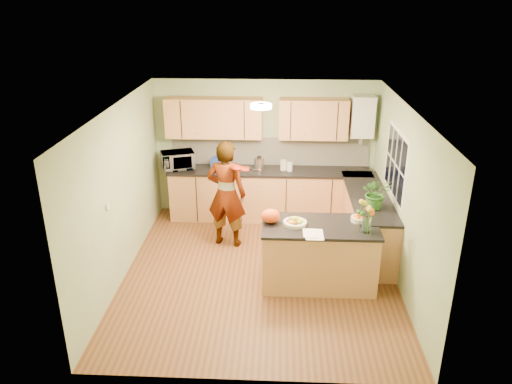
{
  "coord_description": "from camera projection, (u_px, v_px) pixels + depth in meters",
  "views": [
    {
      "loc": [
        0.25,
        -6.5,
        3.96
      ],
      "look_at": [
        -0.08,
        0.5,
        1.1
      ],
      "focal_mm": 35.0,
      "sensor_mm": 36.0,
      "label": 1
    }
  ],
  "objects": [
    {
      "name": "blue_box",
      "position": [
        219.0,
        164.0,
        8.95
      ],
      "size": [
        0.32,
        0.27,
        0.22
      ],
      "primitive_type": "cube",
      "rotation": [
        0.0,
        0.0,
        -0.3
      ],
      "color": "navy",
      "rests_on": "back_counter"
    },
    {
      "name": "jar_cream",
      "position": [
        284.0,
        165.0,
        8.93
      ],
      "size": [
        0.15,
        0.15,
        0.18
      ],
      "primitive_type": "cylinder",
      "rotation": [
        0.0,
        0.0,
        0.33
      ],
      "color": "beige",
      "rests_on": "back_counter"
    },
    {
      "name": "light_switch",
      "position": [
        108.0,
        207.0,
        6.56
      ],
      "size": [
        0.02,
        0.09,
        0.09
      ],
      "primitive_type": "cube",
      "color": "silver",
      "rests_on": "wall_left"
    },
    {
      "name": "microwave",
      "position": [
        178.0,
        160.0,
        8.97
      ],
      "size": [
        0.67,
        0.55,
        0.32
      ],
      "primitive_type": "imported",
      "rotation": [
        0.0,
        0.0,
        0.34
      ],
      "color": "silver",
      "rests_on": "back_counter"
    },
    {
      "name": "orange_bag",
      "position": [
        271.0,
        216.0,
        6.94
      ],
      "size": [
        0.28,
        0.24,
        0.2
      ],
      "primitive_type": "ellipsoid",
      "rotation": [
        0.0,
        0.0,
        -0.07
      ],
      "color": "#EF4913",
      "rests_on": "peninsula_island"
    },
    {
      "name": "splashback",
      "position": [
        270.0,
        151.0,
        9.13
      ],
      "size": [
        3.6,
        0.02,
        0.52
      ],
      "primitive_type": "cube",
      "color": "beige",
      "rests_on": "back_counter"
    },
    {
      "name": "right_counter",
      "position": [
        367.0,
        222.0,
        8.06
      ],
      "size": [
        0.62,
        2.24,
        0.94
      ],
      "color": "#B17246",
      "rests_on": "floor"
    },
    {
      "name": "window_right",
      "position": [
        395.0,
        164.0,
        7.4
      ],
      "size": [
        0.01,
        1.3,
        1.05
      ],
      "color": "silver",
      "rests_on": "wall_right"
    },
    {
      "name": "wall_left",
      "position": [
        121.0,
        193.0,
        7.14
      ],
      "size": [
        0.02,
        4.5,
        2.5
      ],
      "primitive_type": "cube",
      "color": "gray",
      "rests_on": "floor"
    },
    {
      "name": "potted_plant",
      "position": [
        376.0,
        193.0,
        7.32
      ],
      "size": [
        0.44,
        0.38,
        0.48
      ],
      "primitive_type": "imported",
      "rotation": [
        0.0,
        0.0,
        -0.01
      ],
      "color": "#2F6822",
      "rests_on": "right_counter"
    },
    {
      "name": "jar_white",
      "position": [
        290.0,
        167.0,
        8.88
      ],
      "size": [
        0.1,
        0.1,
        0.16
      ],
      "primitive_type": "cylinder",
      "rotation": [
        0.0,
        0.0,
        0.01
      ],
      "color": "silver",
      "rests_on": "back_counter"
    },
    {
      "name": "violin",
      "position": [
        237.0,
        168.0,
        7.62
      ],
      "size": [
        0.63,
        0.54,
        0.16
      ],
      "primitive_type": null,
      "rotation": [
        0.17,
        0.0,
        -0.61
      ],
      "color": "#570D05",
      "rests_on": "violinist"
    },
    {
      "name": "kettle",
      "position": [
        259.0,
        163.0,
        8.89
      ],
      "size": [
        0.17,
        0.17,
        0.32
      ],
      "rotation": [
        0.0,
        0.0,
        0.33
      ],
      "color": "#AEAFB3",
      "rests_on": "back_counter"
    },
    {
      "name": "back_counter",
      "position": [
        269.0,
        194.0,
        9.14
      ],
      "size": [
        3.64,
        0.62,
        0.94
      ],
      "color": "#B17246",
      "rests_on": "floor"
    },
    {
      "name": "fruit_dish",
      "position": [
        295.0,
        221.0,
        6.9
      ],
      "size": [
        0.33,
        0.33,
        0.11
      ],
      "color": "beige",
      "rests_on": "peninsula_island"
    },
    {
      "name": "violinist",
      "position": [
        226.0,
        194.0,
        8.04
      ],
      "size": [
        0.73,
        0.56,
        1.78
      ],
      "primitive_type": "imported",
      "rotation": [
        0.0,
        0.0,
        2.92
      ],
      "color": "tan",
      "rests_on": "floor"
    },
    {
      "name": "wall_front",
      "position": [
        251.0,
        282.0,
        4.97
      ],
      "size": [
        4.0,
        0.02,
        2.5
      ],
      "primitive_type": "cube",
      "color": "gray",
      "rests_on": "floor"
    },
    {
      "name": "orange_bowl",
      "position": [
        359.0,
        218.0,
        6.99
      ],
      "size": [
        0.23,
        0.23,
        0.13
      ],
      "color": "beige",
      "rests_on": "peninsula_island"
    },
    {
      "name": "papers",
      "position": [
        314.0,
        234.0,
        6.63
      ],
      "size": [
        0.24,
        0.33,
        0.01
      ],
      "primitive_type": "cube",
      "color": "white",
      "rests_on": "peninsula_island"
    },
    {
      "name": "wall_right",
      "position": [
        403.0,
        198.0,
        6.96
      ],
      "size": [
        0.02,
        4.5,
        2.5
      ],
      "primitive_type": "cube",
      "color": "gray",
      "rests_on": "floor"
    },
    {
      "name": "flower_vase",
      "position": [
        368.0,
        209.0,
        6.58
      ],
      "size": [
        0.28,
        0.28,
        0.52
      ],
      "rotation": [
        0.0,
        0.0,
        -0.11
      ],
      "color": "silver",
      "rests_on": "peninsula_island"
    },
    {
      "name": "wall_back",
      "position": [
        265.0,
        148.0,
        9.13
      ],
      "size": [
        4.0,
        0.02,
        2.5
      ],
      "primitive_type": "cube",
      "color": "gray",
      "rests_on": "floor"
    },
    {
      "name": "ceiling",
      "position": [
        260.0,
        108.0,
        6.58
      ],
      "size": [
        4.0,
        4.5,
        0.02
      ],
      "primitive_type": "cube",
      "color": "white",
      "rests_on": "wall_back"
    },
    {
      "name": "ceiling_lamp",
      "position": [
        261.0,
        106.0,
        6.87
      ],
      "size": [
        0.3,
        0.3,
        0.07
      ],
      "color": "#FFEABF",
      "rests_on": "ceiling"
    },
    {
      "name": "boiler",
      "position": [
        362.0,
        117.0,
        8.66
      ],
      "size": [
        0.4,
        0.3,
        0.86
      ],
      "color": "silver",
      "rests_on": "wall_back"
    },
    {
      "name": "upper_cabinets",
      "position": [
        255.0,
        118.0,
        8.75
      ],
      "size": [
        3.2,
        0.34,
        0.7
      ],
      "color": "#B17246",
      "rests_on": "wall_back"
    },
    {
      "name": "peninsula_island",
      "position": [
        319.0,
        254.0,
        7.08
      ],
      "size": [
        1.62,
        0.83,
        0.93
      ],
      "color": "#B17246",
      "rests_on": "floor"
    },
    {
      "name": "floor",
      "position": [
        260.0,
        272.0,
        7.52
      ],
      "size": [
        4.5,
        4.5,
        0.0
      ],
      "primitive_type": "plane",
      "color": "brown",
      "rests_on": "ground"
    }
  ]
}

